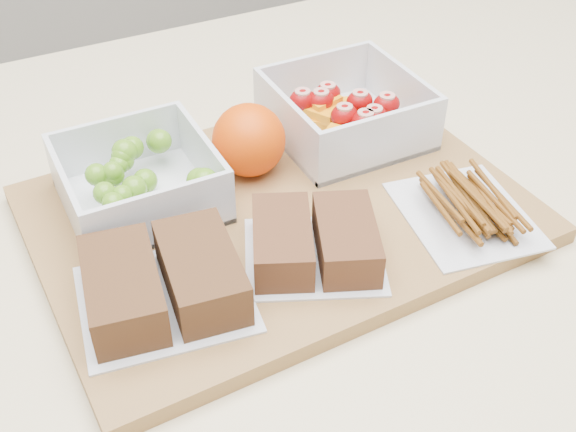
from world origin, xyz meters
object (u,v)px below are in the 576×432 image
object	(u,v)px
sandwich_bag_center	(314,241)
pretzel_bag	(467,203)
grape_container	(141,180)
fruit_container	(345,115)
cutting_board	(280,214)
orange	(249,140)
sandwich_bag_left	(163,282)

from	to	relation	value
sandwich_bag_center	pretzel_bag	world-z (taller)	sandwich_bag_center
grape_container	fruit_container	distance (m)	0.22
grape_container	sandwich_bag_center	bearing A→B (deg)	-53.29
grape_container	pretzel_bag	distance (m)	0.28
grape_container	pretzel_bag	world-z (taller)	grape_container
cutting_board	orange	world-z (taller)	orange
cutting_board	pretzel_bag	distance (m)	0.16
sandwich_bag_left	pretzel_bag	distance (m)	0.27
grape_container	sandwich_bag_center	distance (m)	0.17
sandwich_bag_center	pretzel_bag	bearing A→B (deg)	-5.21
sandwich_bag_left	pretzel_bag	size ratio (longest dim) A/B	1.02
orange	sandwich_bag_center	world-z (taller)	orange
pretzel_bag	grape_container	bearing A→B (deg)	148.76
orange	pretzel_bag	xyz separation A→B (m)	(0.14, -0.15, -0.02)
fruit_container	pretzel_bag	size ratio (longest dim) A/B	0.98
sandwich_bag_left	fruit_container	bearing A→B (deg)	30.02
orange	sandwich_bag_left	xyz separation A→B (m)	(-0.13, -0.13, -0.01)
cutting_board	grape_container	distance (m)	0.13
fruit_container	pretzel_bag	bearing A→B (deg)	-80.42
orange	pretzel_bag	distance (m)	0.20
sandwich_bag_left	sandwich_bag_center	size ratio (longest dim) A/B	1.01
orange	grape_container	bearing A→B (deg)	179.78
fruit_container	pretzel_bag	xyz separation A→B (m)	(0.03, -0.16, -0.01)
orange	sandwich_bag_left	size ratio (longest dim) A/B	0.48
grape_container	sandwich_bag_center	size ratio (longest dim) A/B	0.90
sandwich_bag_center	pretzel_bag	size ratio (longest dim) A/B	1.01
cutting_board	fruit_container	bearing A→B (deg)	32.66
sandwich_bag_left	pretzel_bag	xyz separation A→B (m)	(0.27, -0.02, -0.01)
cutting_board	orange	xyz separation A→B (m)	(-0.00, 0.06, 0.04)
cutting_board	orange	size ratio (longest dim) A/B	6.15
grape_container	fruit_container	bearing A→B (deg)	3.55
fruit_container	pretzel_bag	world-z (taller)	fruit_container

